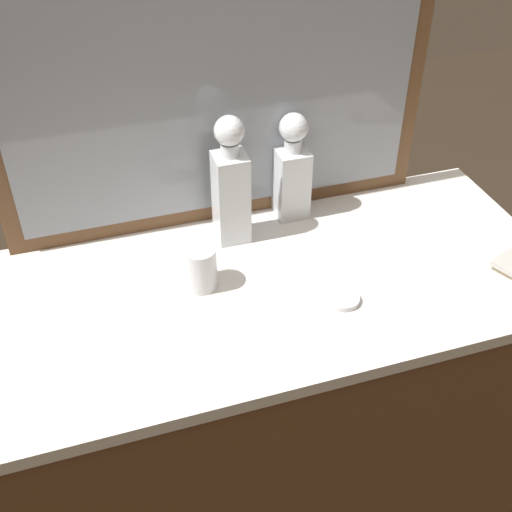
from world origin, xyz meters
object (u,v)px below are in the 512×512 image
at_px(porcelain_dish, 343,299).
at_px(crystal_decanter_front, 292,176).
at_px(crystal_tumbler_front, 200,269).
at_px(crystal_decanter_far_left, 230,192).

bearing_deg(porcelain_dish, crystal_decanter_front, 88.74).
bearing_deg(crystal_decanter_front, crystal_tumbler_front, -144.48).
bearing_deg(crystal_decanter_front, crystal_decanter_far_left, -163.38).
bearing_deg(crystal_tumbler_front, crystal_decanter_front, 35.52).
bearing_deg(crystal_decanter_far_left, crystal_tumbler_front, -126.87).
xyz_separation_m(crystal_tumbler_front, porcelain_dish, (0.27, -0.14, -0.04)).
relative_size(crystal_decanter_far_left, porcelain_dish, 4.45).
xyz_separation_m(crystal_decanter_front, porcelain_dish, (-0.01, -0.34, -0.10)).
distance_m(crystal_decanter_far_left, crystal_decanter_front, 0.17).
bearing_deg(crystal_decanter_far_left, porcelain_dish, -61.31).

